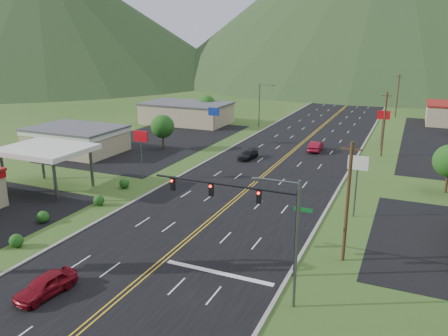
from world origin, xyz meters
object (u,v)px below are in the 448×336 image
at_px(car_dark_mid, 248,155).
at_px(car_red_far, 316,146).
at_px(traffic_signal, 246,203).
at_px(streetlight_west, 261,102).
at_px(car_red_near, 46,285).
at_px(streetlight_east, 292,236).
at_px(gas_canopy, 46,150).

relative_size(car_dark_mid, car_red_far, 0.90).
bearing_deg(car_red_far, traffic_signal, 92.65).
relative_size(streetlight_west, car_red_far, 1.82).
height_order(streetlight_west, car_red_near, streetlight_west).
distance_m(traffic_signal, car_red_near, 15.59).
bearing_deg(streetlight_west, streetlight_east, -69.14).
bearing_deg(traffic_signal, car_dark_mid, 110.28).
distance_m(streetlight_east, car_red_far, 44.79).
relative_size(streetlight_west, car_dark_mid, 2.02).
xyz_separation_m(gas_canopy, car_red_near, (17.13, -17.67, -4.09)).
bearing_deg(traffic_signal, gas_canopy, 164.30).
distance_m(gas_canopy, car_red_far, 41.03).
height_order(streetlight_east, car_red_far, streetlight_east).
bearing_deg(streetlight_west, car_red_far, -46.73).
height_order(traffic_signal, streetlight_east, streetlight_east).
relative_size(streetlight_east, car_red_near, 1.97).
distance_m(streetlight_west, car_dark_mid, 26.41).
bearing_deg(car_red_near, streetlight_west, 103.52).
distance_m(streetlight_west, car_red_near, 66.17).
relative_size(traffic_signal, car_red_near, 2.87).
height_order(car_red_near, car_red_far, car_red_far).
bearing_deg(car_dark_mid, car_red_far, 53.82).
bearing_deg(car_red_far, streetlight_west, -48.40).
bearing_deg(car_red_near, traffic_signal, 48.01).
height_order(car_dark_mid, car_red_far, car_red_far).
height_order(gas_canopy, car_red_near, gas_canopy).
distance_m(traffic_signal, streetlight_east, 6.17).
bearing_deg(car_red_far, car_red_near, 78.78).
distance_m(car_red_near, car_dark_mid, 40.54).
bearing_deg(car_dark_mid, traffic_signal, -63.00).
xyz_separation_m(streetlight_west, gas_canopy, (-10.32, -48.00, -0.31)).
height_order(traffic_signal, car_dark_mid, traffic_signal).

